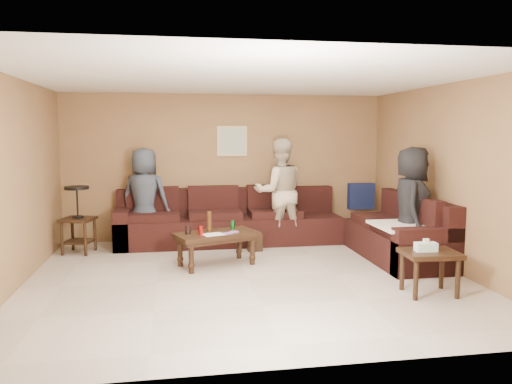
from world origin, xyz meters
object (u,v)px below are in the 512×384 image
person_left (145,197)px  person_middle (279,192)px  sectional_sofa (284,228)px  coffee_table (216,237)px  end_table_left (78,218)px  person_right (412,206)px  side_table_right (429,257)px  waste_bin (255,242)px

person_left → person_middle: (2.18, -0.26, 0.07)m
sectional_sofa → coffee_table: size_ratio=3.73×
end_table_left → sectional_sofa: bearing=-4.2°
person_middle → person_right: (1.57, -1.50, -0.05)m
sectional_sofa → person_left: size_ratio=2.90×
side_table_right → waste_bin: 2.95m
person_right → waste_bin: bearing=85.1°
end_table_left → person_right: bearing=-16.7°
sectional_sofa → side_table_right: 2.74m
sectional_sofa → person_middle: bearing=92.1°
side_table_right → waste_bin: side_table_right is taller
side_table_right → person_left: bearing=137.3°
end_table_left → waste_bin: size_ratio=3.82×
coffee_table → end_table_left: end_table_left is taller
sectional_sofa → side_table_right: size_ratio=7.17×
end_table_left → person_right: person_right is taller
coffee_table → side_table_right: bearing=-35.8°
person_middle → person_right: size_ratio=1.06×
person_right → coffee_table: bearing=107.0°
sectional_sofa → side_table_right: (1.13, -2.49, 0.11)m
waste_bin → person_left: 1.93m
end_table_left → side_table_right: size_ratio=1.59×
side_table_right → person_left: (-3.32, 3.06, 0.37)m
side_table_right → person_middle: bearing=112.2°
side_table_right → person_middle: size_ratio=0.37×
sectional_sofa → person_middle: 0.63m
side_table_right → person_middle: 3.06m
coffee_table → person_left: person_left is taller
sectional_sofa → person_middle: person_middle is taller
coffee_table → person_middle: 1.69m
waste_bin → person_left: person_left is taller
side_table_right → person_left: 4.53m
coffee_table → person_right: person_right is taller
coffee_table → waste_bin: (0.67, 0.79, -0.26)m
side_table_right → waste_bin: size_ratio=2.40×
side_table_right → person_middle: person_middle is taller
coffee_table → person_left: bearing=126.2°
sectional_sofa → coffee_table: (-1.16, -0.84, 0.07)m
sectional_sofa → coffee_table: sectional_sofa is taller
person_left → person_middle: bearing=-168.5°
end_table_left → person_right: (4.73, -1.42, 0.28)m
coffee_table → person_left: size_ratio=0.78×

